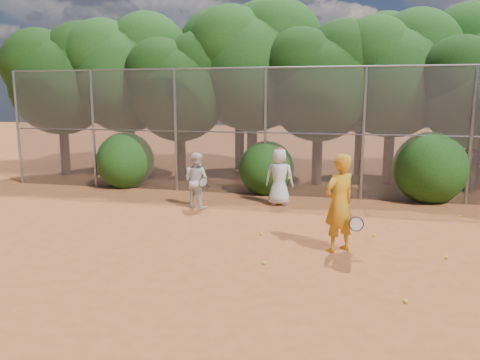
# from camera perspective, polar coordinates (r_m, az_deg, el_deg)

# --- Properties ---
(ground) EXTENTS (80.00, 80.00, 0.00)m
(ground) POSITION_cam_1_polar(r_m,az_deg,el_deg) (9.26, 2.55, -9.69)
(ground) COLOR #A34F24
(ground) RESTS_ON ground
(fence_back) EXTENTS (20.05, 0.09, 4.03)m
(fence_back) POSITION_cam_1_polar(r_m,az_deg,el_deg) (14.70, 6.49, 5.90)
(fence_back) COLOR gray
(fence_back) RESTS_ON ground
(tree_0) EXTENTS (4.38, 3.81, 6.00)m
(tree_0) POSITION_cam_1_polar(r_m,az_deg,el_deg) (19.94, -20.92, 11.84)
(tree_0) COLOR black
(tree_0) RESTS_ON ground
(tree_1) EXTENTS (4.64, 4.03, 6.35)m
(tree_1) POSITION_cam_1_polar(r_m,az_deg,el_deg) (19.13, -13.70, 13.01)
(tree_1) COLOR black
(tree_1) RESTS_ON ground
(tree_2) EXTENTS (3.99, 3.47, 5.47)m
(tree_2) POSITION_cam_1_polar(r_m,az_deg,el_deg) (17.47, -7.21, 11.60)
(tree_2) COLOR black
(tree_2) RESTS_ON ground
(tree_3) EXTENTS (4.89, 4.26, 6.70)m
(tree_3) POSITION_cam_1_polar(r_m,az_deg,el_deg) (17.79, 1.75, 14.26)
(tree_3) COLOR black
(tree_3) RESTS_ON ground
(tree_4) EXTENTS (4.19, 3.64, 5.73)m
(tree_4) POSITION_cam_1_polar(r_m,az_deg,el_deg) (16.84, 9.85, 12.17)
(tree_4) COLOR black
(tree_4) RESTS_ON ground
(tree_5) EXTENTS (4.51, 3.92, 6.17)m
(tree_5) POSITION_cam_1_polar(r_m,az_deg,el_deg) (17.68, 18.37, 12.65)
(tree_5) COLOR black
(tree_5) RESTS_ON ground
(tree_6) EXTENTS (3.86, 3.36, 5.29)m
(tree_6) POSITION_cam_1_polar(r_m,az_deg,el_deg) (17.06, 27.04, 10.22)
(tree_6) COLOR black
(tree_6) RESTS_ON ground
(tree_9) EXTENTS (4.83, 4.20, 6.62)m
(tree_9) POSITION_cam_1_polar(r_m,az_deg,el_deg) (21.64, -13.35, 13.13)
(tree_9) COLOR black
(tree_9) RESTS_ON ground
(tree_10) EXTENTS (5.15, 4.48, 7.06)m
(tree_10) POSITION_cam_1_polar(r_m,az_deg,el_deg) (20.17, 0.16, 14.46)
(tree_10) COLOR black
(tree_10) RESTS_ON ground
(tree_11) EXTENTS (4.64, 4.03, 6.35)m
(tree_11) POSITION_cam_1_polar(r_m,az_deg,el_deg) (19.23, 14.92, 12.94)
(tree_11) COLOR black
(tree_11) RESTS_ON ground
(bush_0) EXTENTS (2.00, 2.00, 2.00)m
(bush_0) POSITION_cam_1_polar(r_m,az_deg,el_deg) (16.82, -13.80, 2.61)
(bush_0) COLOR #163E0F
(bush_0) RESTS_ON ground
(bush_1) EXTENTS (1.80, 1.80, 1.80)m
(bush_1) POSITION_cam_1_polar(r_m,az_deg,el_deg) (15.25, 3.24, 1.74)
(bush_1) COLOR #163E0F
(bush_1) RESTS_ON ground
(bush_2) EXTENTS (2.20, 2.20, 2.20)m
(bush_2) POSITION_cam_1_polar(r_m,az_deg,el_deg) (15.19, 22.17, 1.73)
(bush_2) COLOR #163E0F
(bush_2) RESTS_ON ground
(player_yellow) EXTENTS (0.94, 0.86, 2.02)m
(player_yellow) POSITION_cam_1_polar(r_m,az_deg,el_deg) (9.68, 12.00, -2.79)
(player_yellow) COLOR orange
(player_yellow) RESTS_ON ground
(player_teen) EXTENTS (0.84, 0.57, 1.70)m
(player_teen) POSITION_cam_1_polar(r_m,az_deg,el_deg) (13.59, 4.83, 0.43)
(player_teen) COLOR silver
(player_teen) RESTS_ON ground
(player_white) EXTENTS (0.94, 0.85, 1.58)m
(player_white) POSITION_cam_1_polar(r_m,az_deg,el_deg) (13.30, -5.35, -0.03)
(player_white) COLOR silver
(player_white) RESTS_ON ground
(ball_0) EXTENTS (0.07, 0.07, 0.07)m
(ball_0) POSITION_cam_1_polar(r_m,az_deg,el_deg) (10.12, 23.85, -8.62)
(ball_0) COLOR #B6CF25
(ball_0) RESTS_ON ground
(ball_1) EXTENTS (0.07, 0.07, 0.07)m
(ball_1) POSITION_cam_1_polar(r_m,az_deg,el_deg) (11.10, 16.01, -6.48)
(ball_1) COLOR #B6CF25
(ball_1) RESTS_ON ground
(ball_2) EXTENTS (0.07, 0.07, 0.07)m
(ball_2) POSITION_cam_1_polar(r_m,az_deg,el_deg) (7.87, 19.52, -13.74)
(ball_2) COLOR #B6CF25
(ball_2) RESTS_ON ground
(ball_4) EXTENTS (0.07, 0.07, 0.07)m
(ball_4) POSITION_cam_1_polar(r_m,az_deg,el_deg) (10.79, 2.55, -6.57)
(ball_4) COLOR #B6CF25
(ball_4) RESTS_ON ground
(ball_5) EXTENTS (0.07, 0.07, 0.07)m
(ball_5) POSITION_cam_1_polar(r_m,az_deg,el_deg) (13.62, 25.24, -3.99)
(ball_5) COLOR #B6CF25
(ball_5) RESTS_ON ground
(ball_6) EXTENTS (0.07, 0.07, 0.07)m
(ball_6) POSITION_cam_1_polar(r_m,az_deg,el_deg) (9.00, 2.92, -10.05)
(ball_6) COLOR #B6CF25
(ball_6) RESTS_ON ground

